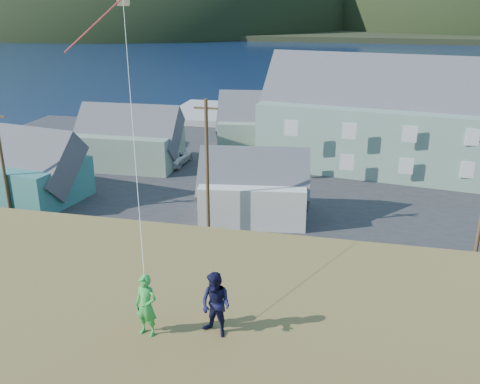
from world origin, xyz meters
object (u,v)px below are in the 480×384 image
kite_flyer_navy (216,305)px  shed_palegreen_far (273,125)px  shed_white (254,187)px  wharf (266,116)px  shed_palegreen_near (129,139)px  kite_flyer_green (146,306)px  shed_teal (24,169)px  lodge (463,123)px

kite_flyer_navy → shed_palegreen_far: bearing=118.1°
shed_white → shed_palegreen_far: bearing=87.2°
wharf → shed_palegreen_near: (-9.20, -24.33, 2.28)m
kite_flyer_green → kite_flyer_navy: bearing=23.3°
kite_flyer_navy → kite_flyer_green: bearing=-146.7°
wharf → shed_palegreen_near: 26.11m
shed_palegreen_near → shed_white: bearing=-36.7°
shed_teal → shed_palegreen_far: size_ratio=0.82×
shed_palegreen_far → kite_flyer_green: (3.76, -43.57, 5.10)m
shed_white → kite_flyer_green: size_ratio=5.01×
shed_white → lodge: bearing=33.5°
lodge → kite_flyer_navy: lodge is taller
shed_palegreen_near → kite_flyer_green: bearing=-66.2°
shed_palegreen_far → shed_white: bearing=-92.7°
wharf → kite_flyer_green: (7.38, -59.72, 7.63)m
shed_teal → kite_flyer_navy: size_ratio=5.58×
wharf → shed_teal: 37.53m
wharf → shed_teal: bearing=-111.3°
wharf → shed_teal: size_ratio=2.56×
lodge → shed_teal: lodge is taller
wharf → shed_white: size_ratio=2.96×
lodge → shed_palegreen_far: 18.63m
shed_palegreen_near → kite_flyer_navy: (18.38, -34.99, 5.38)m
kite_flyer_navy → wharf: bearing=119.6°
shed_teal → kite_flyer_green: kite_flyer_green is taller
wharf → lodge: bearing=-42.8°
lodge → kite_flyer_green: 42.25m
kite_flyer_green → kite_flyer_navy: size_ratio=0.96×
shed_teal → kite_flyer_navy: bearing=-37.1°
kite_flyer_green → shed_palegreen_near: bearing=125.8°
wharf → shed_palegreen_near: shed_palegreen_near is taller
shed_white → shed_palegreen_far: shed_palegreen_far is taller
wharf → shed_white: 35.03m
lodge → shed_palegreen_near: 31.29m
shed_teal → wharf: bearing=78.6°
shed_palegreen_far → kite_flyer_navy: (5.56, -43.17, 5.13)m
shed_palegreen_far → shed_teal: bearing=-140.4°
shed_palegreen_far → kite_flyer_navy: kite_flyer_navy is taller
wharf → kite_flyer_navy: size_ratio=14.30×
lodge → kite_flyer_green: bearing=-101.7°
shed_teal → shed_white: 18.89m
lodge → kite_flyer_navy: 41.30m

